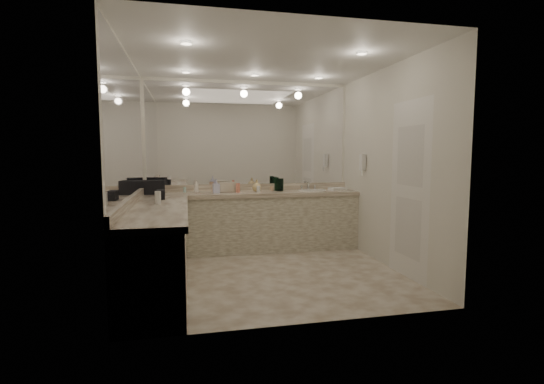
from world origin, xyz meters
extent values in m
plane|color=beige|center=(0.00, 0.00, 0.00)|extent=(3.20, 3.20, 0.00)
plane|color=white|center=(0.00, 0.00, 2.60)|extent=(3.20, 3.20, 0.00)
cube|color=silver|center=(0.00, 1.50, 1.30)|extent=(3.20, 0.02, 2.60)
cube|color=silver|center=(-1.60, 0.00, 1.30)|extent=(0.02, 3.00, 2.60)
cube|color=silver|center=(1.60, 0.00, 1.30)|extent=(0.02, 3.00, 2.60)
cube|color=beige|center=(0.00, 1.20, 0.42)|extent=(3.20, 0.60, 0.84)
cube|color=beige|center=(0.00, 1.19, 0.87)|extent=(3.20, 0.64, 0.06)
cube|color=beige|center=(-1.30, -0.30, 0.42)|extent=(0.60, 2.40, 0.84)
cube|color=beige|center=(-1.29, -0.30, 0.87)|extent=(0.64, 2.42, 0.06)
cube|color=beige|center=(0.00, 1.48, 0.95)|extent=(3.20, 0.04, 0.10)
cube|color=beige|center=(-1.58, 0.00, 0.95)|extent=(0.04, 3.00, 0.10)
cube|color=white|center=(0.00, 1.49, 1.77)|extent=(3.12, 0.01, 1.55)
cube|color=white|center=(-1.59, 0.00, 1.77)|extent=(0.01, 2.92, 1.55)
cylinder|color=white|center=(0.95, 1.20, 0.90)|extent=(0.44, 0.44, 0.03)
cube|color=silver|center=(0.95, 1.41, 0.97)|extent=(0.24, 0.16, 0.14)
cube|color=white|center=(1.56, 0.70, 1.35)|extent=(0.06, 0.10, 0.24)
cube|color=white|center=(1.59, -0.50, 1.05)|extent=(0.02, 0.82, 2.10)
cube|color=black|center=(-1.46, 1.17, 1.00)|extent=(0.37, 0.26, 0.20)
cube|color=black|center=(-1.30, 0.51, 0.96)|extent=(0.11, 0.22, 0.12)
cube|color=beige|center=(-0.38, 1.27, 0.97)|extent=(0.27, 0.19, 0.14)
cube|color=white|center=(1.36, 1.18, 0.92)|extent=(0.28, 0.22, 0.04)
cylinder|color=white|center=(-1.30, -0.03, 0.98)|extent=(0.07, 0.07, 0.16)
imported|color=white|center=(-0.84, 1.22, 0.99)|extent=(0.09, 0.09, 0.19)
imported|color=silver|center=(-0.55, 1.11, 1.00)|extent=(0.11, 0.11, 0.21)
imported|color=#D8BC7C|center=(0.08, 1.25, 0.99)|extent=(0.16, 0.16, 0.18)
cylinder|color=#0F4428|center=(0.44, 1.21, 1.00)|extent=(0.06, 0.06, 0.19)
cylinder|color=#0F4428|center=(0.42, 1.21, 1.00)|extent=(0.07, 0.07, 0.19)
cylinder|color=#0F4428|center=(0.40, 1.31, 1.00)|extent=(0.07, 0.07, 0.21)
cylinder|color=#0F4428|center=(0.46, 1.26, 1.00)|extent=(0.07, 0.07, 0.19)
cylinder|color=#0F4428|center=(0.41, 1.28, 1.00)|extent=(0.06, 0.06, 0.19)
cylinder|color=white|center=(-0.52, 1.14, 0.94)|extent=(0.05, 0.05, 0.07)
cylinder|color=#E57F66|center=(-0.23, 1.15, 0.97)|extent=(0.06, 0.06, 0.14)
cylinder|color=white|center=(0.08, 1.12, 0.95)|extent=(0.06, 0.06, 0.09)
cylinder|color=silver|center=(-1.01, 1.31, 0.94)|extent=(0.04, 0.04, 0.08)
cylinder|color=#E0B28C|center=(0.32, 1.31, 0.94)|extent=(0.04, 0.04, 0.07)
cylinder|color=#E0B28C|center=(-0.58, 1.22, 0.96)|extent=(0.06, 0.06, 0.12)
camera|label=1|loc=(-0.98, -4.67, 1.48)|focal=26.00mm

